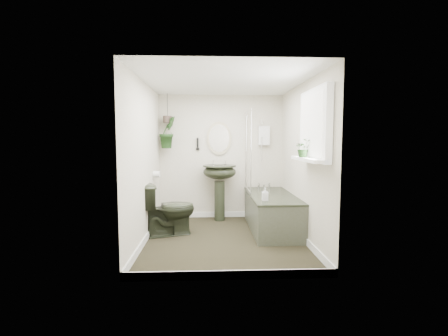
{
  "coord_description": "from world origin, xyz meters",
  "views": [
    {
      "loc": [
        -0.22,
        -4.7,
        1.48
      ],
      "look_at": [
        0.0,
        0.15,
        1.05
      ],
      "focal_mm": 26.0,
      "sensor_mm": 36.0,
      "label": 1
    }
  ],
  "objects": [
    {
      "name": "oval_mirror",
      "position": [
        -0.04,
        1.37,
        1.5
      ],
      "size": [
        0.46,
        0.03,
        0.62
      ],
      "primitive_type": "ellipsoid",
      "color": "#C4B78F",
      "rests_on": "wall_back"
    },
    {
      "name": "wall_sconce",
      "position": [
        -0.44,
        1.36,
        1.4
      ],
      "size": [
        0.04,
        0.04,
        0.22
      ],
      "primitive_type": "cylinder",
      "color": "black",
      "rests_on": "wall_back"
    },
    {
      "name": "hanging_pot",
      "position": [
        -0.97,
        1.23,
        1.84
      ],
      "size": [
        0.16,
        0.16,
        0.12
      ],
      "primitive_type": "cylinder",
      "color": "#45362E",
      "rests_on": "ceiling"
    },
    {
      "name": "skirting",
      "position": [
        0.0,
        0.0,
        0.05
      ],
      "size": [
        2.3,
        2.8,
        0.1
      ],
      "primitive_type": "cube",
      "color": "white",
      "rests_on": "floor"
    },
    {
      "name": "bath_screen",
      "position": [
        0.47,
        0.99,
        1.28
      ],
      "size": [
        0.04,
        0.72,
        1.4
      ],
      "primitive_type": null,
      "color": "silver",
      "rests_on": "bathtub"
    },
    {
      "name": "pedestal_sink",
      "position": [
        -0.04,
        1.14,
        0.51
      ],
      "size": [
        0.7,
        0.64,
        1.02
      ],
      "primitive_type": null,
      "rotation": [
        0.0,
        0.0,
        -0.24
      ],
      "color": "black",
      "rests_on": "floor"
    },
    {
      "name": "toilet",
      "position": [
        -0.85,
        0.27,
        0.41
      ],
      "size": [
        0.89,
        0.67,
        0.81
      ],
      "primitive_type": "imported",
      "rotation": [
        0.0,
        0.0,
        1.88
      ],
      "color": "black",
      "rests_on": "floor"
    },
    {
      "name": "window_sill",
      "position": [
        1.02,
        -0.7,
        1.23
      ],
      "size": [
        0.18,
        1.0,
        0.04
      ],
      "primitive_type": "cube",
      "color": "white",
      "rests_on": "wall_right"
    },
    {
      "name": "wall_back",
      "position": [
        0.0,
        1.41,
        1.15
      ],
      "size": [
        2.3,
        0.02,
        2.3
      ],
      "primitive_type": "cube",
      "color": "beige",
      "rests_on": "ground"
    },
    {
      "name": "soap_bottle",
      "position": [
        0.6,
        -0.01,
        0.68
      ],
      "size": [
        0.09,
        0.09,
        0.19
      ],
      "primitive_type": "imported",
      "rotation": [
        0.0,
        0.0,
        0.01
      ],
      "color": "#332D2D",
      "rests_on": "bathtub"
    },
    {
      "name": "window_blinds",
      "position": [
        1.04,
        -0.7,
        1.65
      ],
      "size": [
        0.01,
        0.86,
        0.76
      ],
      "primitive_type": "cube",
      "color": "white",
      "rests_on": "wall_right"
    },
    {
      "name": "wall_left",
      "position": [
        -1.16,
        0.0,
        1.15
      ],
      "size": [
        0.02,
        2.8,
        2.3
      ],
      "primitive_type": "cube",
      "color": "beige",
      "rests_on": "ground"
    },
    {
      "name": "toilet_roll_holder",
      "position": [
        -1.1,
        0.7,
        0.9
      ],
      "size": [
        0.11,
        0.11,
        0.11
      ],
      "primitive_type": "cylinder",
      "rotation": [
        0.0,
        1.57,
        0.0
      ],
      "color": "white",
      "rests_on": "wall_left"
    },
    {
      "name": "wall_front",
      "position": [
        0.0,
        -1.41,
        1.15
      ],
      "size": [
        2.3,
        0.02,
        2.3
      ],
      "primitive_type": "cube",
      "color": "beige",
      "rests_on": "ground"
    },
    {
      "name": "shower_box",
      "position": [
        0.8,
        1.34,
        1.55
      ],
      "size": [
        0.2,
        0.1,
        0.35
      ],
      "primitive_type": "cube",
      "color": "white",
      "rests_on": "wall_back"
    },
    {
      "name": "bathtub",
      "position": [
        0.8,
        0.5,
        0.29
      ],
      "size": [
        0.72,
        1.72,
        0.58
      ],
      "primitive_type": null,
      "color": "black",
      "rests_on": "floor"
    },
    {
      "name": "wall_right",
      "position": [
        1.16,
        0.0,
        1.15
      ],
      "size": [
        0.02,
        2.8,
        2.3
      ],
      "primitive_type": "cube",
      "color": "beige",
      "rests_on": "ground"
    },
    {
      "name": "sill_plant",
      "position": [
        0.98,
        -0.6,
        1.37
      ],
      "size": [
        0.22,
        0.2,
        0.23
      ],
      "primitive_type": "imported",
      "rotation": [
        0.0,
        0.0,
        -0.07
      ],
      "color": "black",
      "rests_on": "window_sill"
    },
    {
      "name": "floor",
      "position": [
        0.0,
        0.0,
        -0.01
      ],
      "size": [
        2.3,
        2.8,
        0.02
      ],
      "primitive_type": "cube",
      "color": "#2B251A",
      "rests_on": "ground"
    },
    {
      "name": "hanging_plant",
      "position": [
        -0.97,
        1.23,
        1.61
      ],
      "size": [
        0.41,
        0.41,
        0.58
      ],
      "primitive_type": "imported",
      "rotation": [
        0.0,
        0.0,
        0.82
      ],
      "color": "black",
      "rests_on": "ceiling"
    },
    {
      "name": "window_recess",
      "position": [
        1.09,
        -0.7,
        1.65
      ],
      "size": [
        0.08,
        1.0,
        0.9
      ],
      "primitive_type": "cube",
      "color": "white",
      "rests_on": "wall_right"
    },
    {
      "name": "ceiling",
      "position": [
        0.0,
        0.0,
        2.31
      ],
      "size": [
        2.3,
        2.8,
        0.02
      ],
      "primitive_type": "cube",
      "color": "white",
      "rests_on": "ground"
    }
  ]
}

